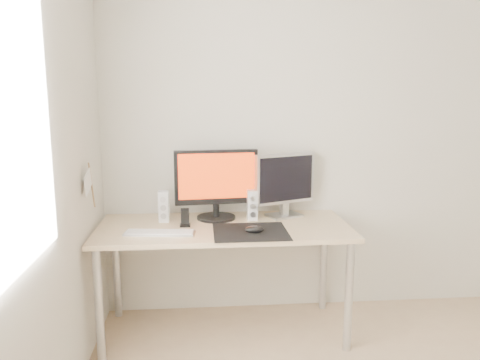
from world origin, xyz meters
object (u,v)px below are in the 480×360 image
desk (224,237)px  keyboard (160,233)px  speaker_right (252,205)px  second_monitor (285,182)px  mouse (254,229)px  speaker_left (164,206)px  main_monitor (216,182)px  phone_dock (185,221)px

desk → keyboard: (-0.39, -0.15, 0.09)m
speaker_right → second_monitor: bearing=16.8°
mouse → speaker_left: speaker_left is taller
desk → second_monitor: 0.56m
main_monitor → phone_dock: bearing=-141.8°
second_monitor → speaker_right: 0.28m
phone_dock → main_monitor: bearing=38.2°
second_monitor → keyboard: 0.91m
mouse → phone_dock: (-0.42, 0.19, 0.01)m
speaker_left → mouse: bearing=-29.6°
second_monitor → phone_dock: bearing=-164.4°
second_monitor → keyboard: (-0.82, -0.34, -0.23)m
speaker_left → phone_dock: bearing=-42.5°
second_monitor → keyboard: size_ratio=1.01×
second_monitor → speaker_left: size_ratio=2.15×
speaker_left → keyboard: 0.30m
mouse → speaker_left: 0.65m
speaker_right → phone_dock: speaker_right is taller
phone_dock → mouse: bearing=-24.3°
main_monitor → keyboard: main_monitor is taller
second_monitor → speaker_right: second_monitor is taller
desk → main_monitor: bearing=103.8°
mouse → phone_dock: size_ratio=1.00×
second_monitor → mouse: bearing=-123.7°
keyboard → main_monitor: bearing=41.5°
keyboard → phone_dock: bearing=45.5°
main_monitor → second_monitor: main_monitor is taller
mouse → second_monitor: size_ratio=0.27×
second_monitor → speaker_left: second_monitor is taller
mouse → main_monitor: 0.47m
second_monitor → speaker_left: (-0.81, -0.06, -0.14)m
mouse → speaker_right: size_ratio=0.58×
main_monitor → phone_dock: (-0.20, -0.16, -0.22)m
phone_dock → speaker_left: bearing=137.5°
speaker_left → speaker_right: (0.58, -0.01, 0.00)m
second_monitor → phone_dock: (-0.67, -0.19, -0.21)m
desk → speaker_left: speaker_left is taller
mouse → main_monitor: (-0.21, 0.35, 0.23)m
speaker_right → mouse: bearing=-93.9°
desk → mouse: bearing=-47.0°
main_monitor → desk: bearing=-76.2°
main_monitor → keyboard: size_ratio=1.28×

